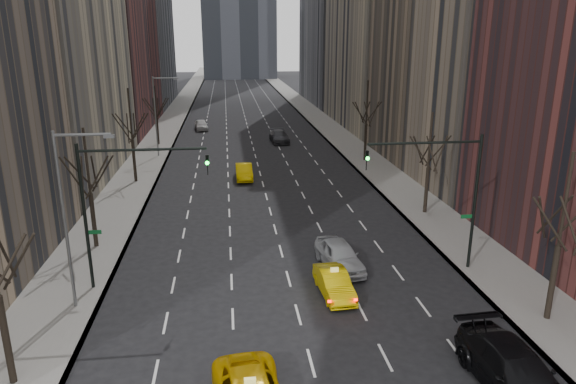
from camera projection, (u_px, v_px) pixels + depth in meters
name	position (u px, v px, depth m)	size (l,w,h in m)	color
sidewalk_left	(170.00, 122.00, 83.13)	(4.50, 320.00, 0.15)	slate
sidewalk_right	(319.00, 120.00, 85.94)	(4.50, 320.00, 0.15)	slate
tree_lw_b	(91.00, 194.00, 32.68)	(3.36, 3.50, 7.82)	black
tree_lw_c	(132.00, 141.00, 47.80)	(3.36, 3.50, 8.74)	black
tree_lw_d	(157.00, 117.00, 65.05)	(3.36, 3.50, 7.36)	black
tree_rw_a	(558.00, 247.00, 23.98)	(3.36, 3.50, 8.28)	black
tree_rw_b	(428.00, 168.00, 39.24)	(3.36, 3.50, 7.82)	black
tree_rw_c	(366.00, 125.00, 56.25)	(3.36, 3.50, 8.74)	black
traffic_mast_left	(116.00, 193.00, 26.80)	(6.69, 0.39, 8.00)	black
traffic_mast_right	(449.00, 182.00, 28.89)	(6.69, 0.39, 8.00)	black
streetlight_near	(70.00, 204.00, 24.66)	(2.83, 0.22, 9.00)	slate
streetlight_far	(158.00, 108.00, 57.93)	(2.83, 0.22, 9.00)	slate
taxi_sedan	(334.00, 283.00, 27.42)	(1.44, 4.12, 1.36)	#E7C304
silver_sedan_ahead	(339.00, 255.00, 30.59)	(1.95, 4.85, 1.65)	#A8ABB0
parked_suv_black	(514.00, 372.00, 19.82)	(2.50, 6.15, 1.79)	black
far_taxi	(244.00, 172.00, 49.96)	(1.56, 4.48, 1.48)	#EABE04
far_suv_grey	(279.00, 137.00, 67.52)	(2.18, 5.35, 1.55)	#2F2F34
far_car_white	(201.00, 125.00, 76.63)	(1.79, 4.46, 1.52)	silver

